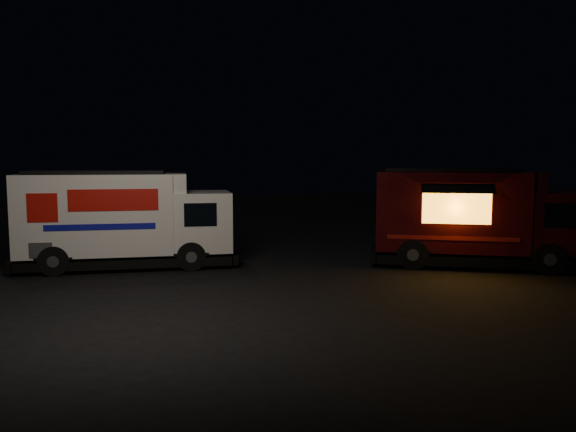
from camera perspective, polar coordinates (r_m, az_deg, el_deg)
The scene contains 3 objects.
ground at distance 14.83m, azimuth -6.04°, elevation -7.20°, with size 80.00×80.00×0.00m, color black.
white_truck at distance 17.98m, azimuth -15.93°, elevation -0.29°, with size 6.60×2.25×2.99m, color silver, non-canonical shape.
red_truck at distance 18.50m, azimuth 18.75°, elevation -0.11°, with size 6.56×2.42×3.05m, color #3C0B0B, non-canonical shape.
Camera 1 is at (0.04, -14.45, 3.31)m, focal length 35.00 mm.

